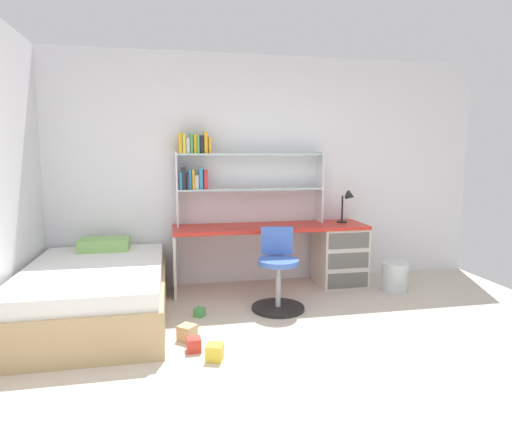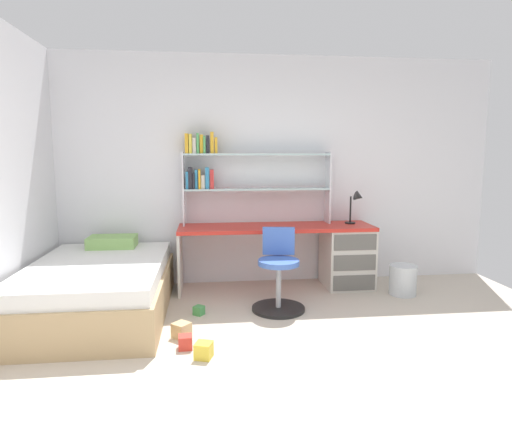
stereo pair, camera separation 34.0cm
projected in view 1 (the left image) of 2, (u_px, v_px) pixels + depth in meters
name	position (u px, v px, depth m)	size (l,w,h in m)	color
ground_plane	(334.00, 405.00, 2.65)	(5.60, 6.31, 0.02)	beige
room_shell	(134.00, 179.00, 3.45)	(5.60, 6.31, 2.64)	silver
desk	(320.00, 250.00, 5.01)	(2.18, 0.57, 0.72)	red
bookshelf_hutch	(225.00, 170.00, 4.84)	(1.68, 0.22, 1.04)	silver
desk_lamp	(349.00, 201.00, 5.02)	(0.20, 0.17, 0.38)	black
swivel_chair	(278.00, 277.00, 4.24)	(0.52, 0.52, 0.79)	black
bed_platform	(95.00, 293.00, 3.95)	(1.25, 1.87, 0.63)	tan
waste_bin	(395.00, 277.00, 4.82)	(0.29, 0.29, 0.32)	silver
toy_block_natural_0	(187.00, 333.00, 3.54)	(0.13, 0.13, 0.13)	tan
toy_block_red_1	(194.00, 345.00, 3.34)	(0.11, 0.11, 0.11)	red
toy_block_green_2	(199.00, 312.00, 4.06)	(0.09, 0.09, 0.09)	#479E51
toy_block_yellow_3	(215.00, 352.00, 3.20)	(0.12, 0.12, 0.12)	gold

